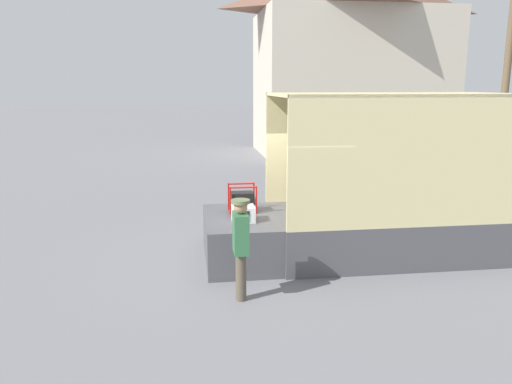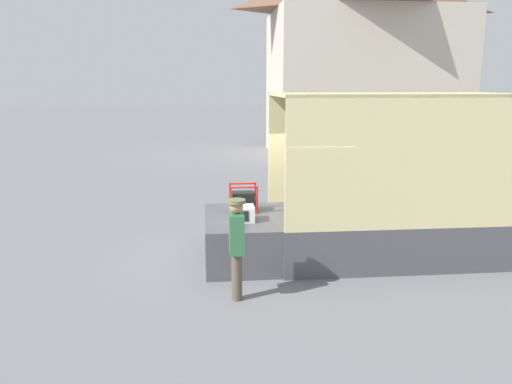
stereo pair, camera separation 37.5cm
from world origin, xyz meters
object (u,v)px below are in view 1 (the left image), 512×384
Objects in this scene: portable_generator at (243,202)px; box_truck at (465,204)px; microwave at (243,214)px; utility_pole at (509,50)px; worker_person at (241,239)px.

box_truck is at bearing -4.66° from portable_generator.
utility_pole is at bearing 38.10° from microwave.
portable_generator is 0.06× the size of utility_pole.
portable_generator is at bearing 84.04° from microwave.
utility_pole is (6.35, 8.47, 3.83)m from box_truck.
portable_generator is 14.27m from utility_pole.
microwave is 1.64m from worker_person.
portable_generator is at bearing 175.34° from box_truck.
utility_pole is (11.48, 10.45, 3.78)m from worker_person.
portable_generator reaches higher than microwave.
box_truck is at bearing -126.86° from utility_pole.
worker_person reaches higher than microwave.
worker_person is (-5.13, -1.98, 0.05)m from box_truck.
box_truck is at bearing 4.17° from microwave.
microwave is 0.76× the size of portable_generator.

